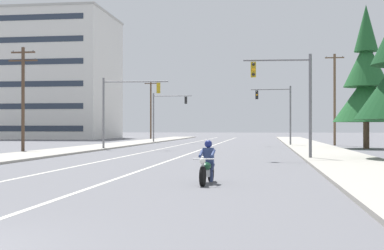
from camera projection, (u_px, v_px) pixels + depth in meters
The scene contains 14 objects.
lane_stripe_center at pixel (210, 147), 52.28m from camera, with size 0.16×100.00×0.01m, color beige.
lane_stripe_left at pixel (173, 146), 52.78m from camera, with size 0.16×100.00×0.01m, color beige.
sidewalk_kerb_right at pixel (316, 148), 45.98m from camera, with size 4.40×110.00×0.14m, color #9E998E.
sidewalk_kerb_left at pixel (96, 147), 48.70m from camera, with size 4.40×110.00×0.14m, color #9E998E.
motorcycle_with_rider at pixel (207, 166), 17.70m from camera, with size 0.70×2.19×1.46m.
traffic_signal_near_right at pixel (291, 91), 30.84m from camera, with size 3.98×0.56×6.20m.
traffic_signal_near_left at pixel (123, 101), 45.48m from camera, with size 5.72×0.63×6.20m.
traffic_signal_mid_right at pixel (279, 107), 54.36m from camera, with size 4.12×0.37×6.20m.
traffic_signal_mid_left at pixel (164, 110), 65.74m from camera, with size 4.92×0.37×6.20m.
utility_pole_left_near at pixel (23, 95), 41.76m from camera, with size 2.39×0.26×8.26m.
utility_pole_right_far at pixel (335, 98), 55.99m from camera, with size 2.01×0.26×9.73m.
utility_pole_left_far at pixel (151, 109), 87.03m from camera, with size 2.11×0.26×9.60m.
conifer_tree_right_verge_far at pixel (366, 83), 47.22m from camera, with size 5.88×5.88×12.94m.
apartment_building_far_left_block at pixel (53, 77), 92.08m from camera, with size 20.66×17.45×21.58m.
Camera 1 is at (5.52, -7.04, 1.88)m, focal length 49.36 mm.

